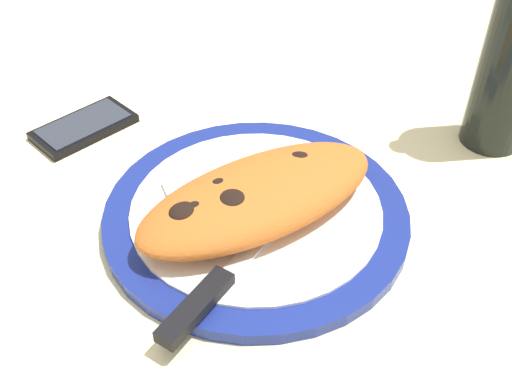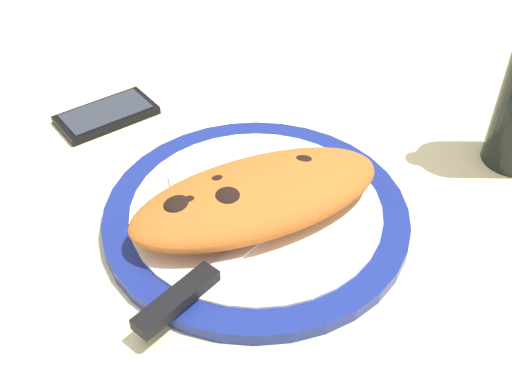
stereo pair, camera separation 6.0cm
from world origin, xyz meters
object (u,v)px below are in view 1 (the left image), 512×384
(fork, at_px, (222,175))
(smartphone, at_px, (84,127))
(plate, at_px, (256,213))
(knife, at_px, (220,282))
(calzone, at_px, (257,197))

(fork, height_order, smartphone, fork)
(plate, distance_m, fork, 0.06)
(fork, relative_size, knife, 0.84)
(plate, bearing_deg, knife, 53.96)
(plate, distance_m, calzone, 0.03)
(plate, distance_m, knife, 0.11)
(smartphone, bearing_deg, calzone, 122.79)
(smartphone, bearing_deg, fork, 128.91)
(fork, bearing_deg, knife, 73.06)
(knife, xyz_separation_m, smartphone, (0.09, -0.31, -0.02))
(calzone, relative_size, fork, 1.75)
(calzone, height_order, fork, calzone)
(plate, height_order, smartphone, plate)
(plate, height_order, calzone, calzone)
(calzone, bearing_deg, plate, -103.03)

